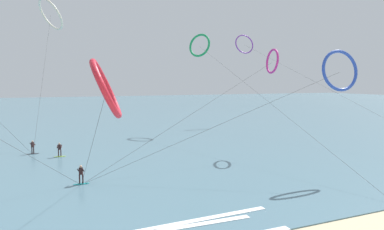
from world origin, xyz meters
TOP-DOWN VIEW (x-y plane):
  - sea_water at (0.00, 105.67)m, footprint 400.00×200.00m
  - surfer_lime at (-12.28, 32.61)m, footprint 1.40×0.62m
  - surfer_charcoal at (-15.35, 35.60)m, footprint 1.40×0.73m
  - surfer_teal at (-10.78, 20.13)m, footprint 1.40×0.65m
  - kite_magenta at (13.47, 26.26)m, footprint 24.87×7.81m
  - kite_crimson at (-9.52, 12.79)m, footprint 3.03×9.71m
  - kite_cobalt at (13.06, 14.66)m, footprint 25.98×6.17m
  - kite_emerald at (12.46, 47.01)m, footprint 4.23×43.62m
  - kite_violet at (26.18, 53.92)m, footprint 4.41×47.42m
  - kite_ivory at (-12.57, 49.91)m, footprint 5.36×17.50m
  - wave_crest_far at (-7.83, 8.88)m, footprint 17.18×1.14m

SIDE VIEW (x-z plane):
  - sea_water at x=0.00m, z-range 0.00..0.08m
  - wave_crest_far at x=-7.83m, z-range 0.00..0.12m
  - surfer_lime at x=-12.28m, z-range -0.03..1.67m
  - surfer_charcoal at x=-15.35m, z-range -0.03..1.67m
  - surfer_teal at x=-10.78m, z-range -0.03..1.67m
  - kite_crimson at x=-9.52m, z-range 3.25..13.91m
  - kite_cobalt at x=13.06m, z-range 4.03..16.24m
  - kite_magenta at x=13.47m, z-range 5.00..18.35m
  - kite_emerald at x=12.46m, z-range 6.73..24.65m
  - kite_violet at x=26.18m, z-range 7.49..26.85m
  - kite_ivory at x=-12.57m, z-range 8.74..31.08m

